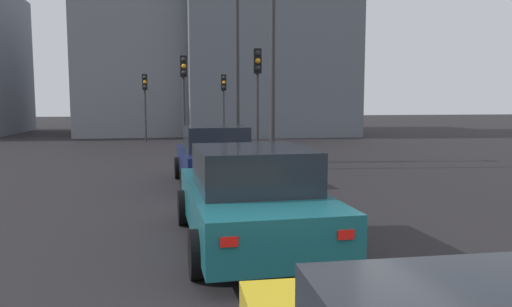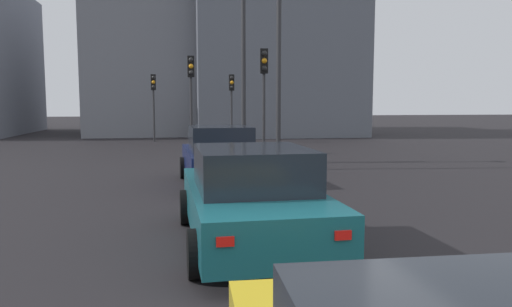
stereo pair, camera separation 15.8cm
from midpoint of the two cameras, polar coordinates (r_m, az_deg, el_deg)
The scene contains 10 objects.
car_navy_lead at distance 13.07m, azimuth -5.29°, elevation -0.41°, with size 4.12×2.11×1.61m.
car_teal_second at distance 7.55m, azimuth -1.28°, elevation -5.27°, with size 4.55×2.16×1.55m.
traffic_light_near_left at distance 17.84m, azimuth -0.07°, elevation 8.59°, with size 0.32×0.30×4.22m.
traffic_light_near_right at distance 27.15m, azimuth -4.04°, elevation 7.13°, with size 0.32×0.29×3.83m.
traffic_light_far_left at distance 20.97m, azimuth -8.82°, elevation 8.19°, with size 0.32×0.29×4.24m.
traffic_light_far_right at distance 28.34m, azimuth -13.24°, elevation 7.00°, with size 0.32×0.30×3.87m.
street_lamp_kerbside at distance 17.73m, azimuth -2.53°, elevation 12.04°, with size 0.56×0.36×6.89m.
street_lamp_far at distance 16.12m, azimuth 1.73°, elevation 14.37°, with size 0.56×0.36×7.82m.
building_facade_left at distance 35.03m, azimuth 0.93°, elevation 15.97°, with size 9.12×11.17×16.57m, color slate.
building_facade_center at distance 38.14m, azimuth -12.64°, elevation 14.47°, with size 12.40×9.71×15.86m, color slate.
Camera 1 is at (-4.08, 1.36, 2.23)m, focal length 33.58 mm.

